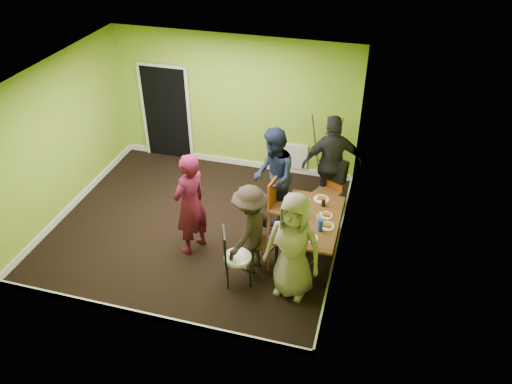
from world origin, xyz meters
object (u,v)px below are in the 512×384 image
thermos (306,212)px  person_left_far (273,177)px  person_back_end (332,164)px  chair_left_far (278,203)px  blue_bottle (320,225)px  dining_table (311,222)px  chair_bentwood (233,254)px  easel (325,150)px  chair_front_end (297,256)px  person_left_near (250,229)px  person_standing (190,204)px  chair_left_near (261,238)px  orange_bottle (307,211)px  person_front_end (293,246)px  chair_back_end (333,176)px

thermos → person_left_far: bearing=132.5°
person_back_end → thermos: bearing=61.7°
chair_left_far → blue_bottle: (0.85, -0.83, 0.30)m
dining_table → chair_bentwood: (-1.01, -0.90, -0.16)m
blue_bottle → easel: bearing=97.2°
chair_front_end → person_left_near: person_left_near is taller
person_standing → blue_bottle: bearing=115.6°
chair_left_near → person_left_near: size_ratio=0.56×
chair_bentwood → chair_left_near: bearing=129.8°
orange_bottle → person_front_end: person_front_end is taller
dining_table → chair_left_near: (-0.73, -0.35, -0.21)m
chair_left_far → person_back_end: person_back_end is taller
chair_back_end → easel: size_ratio=0.70×
dining_table → easel: size_ratio=0.99×
person_left_far → chair_left_near: bearing=-15.0°
blue_bottle → person_standing: (-2.09, -0.10, 0.06)m
chair_left_near → easel: bearing=-178.0°
chair_left_far → thermos: size_ratio=4.97×
chair_front_end → person_back_end: person_back_end is taller
chair_left_near → chair_bentwood: chair_bentwood is taller
person_front_end → thermos: bearing=98.1°
dining_table → person_front_end: 0.89m
chair_bentwood → person_left_near: person_left_near is taller
person_left_near → person_front_end: 0.82m
chair_left_far → chair_back_end: chair_back_end is taller
person_left_near → chair_bentwood: bearing=-7.1°
chair_front_end → person_front_end: size_ratio=0.55×
chair_front_end → blue_bottle: 0.59m
person_standing → person_back_end: 2.71m
chair_left_far → easel: (0.53, 1.69, 0.21)m
chair_left_far → person_left_near: 1.14m
thermos → person_left_far: person_left_far is taller
person_standing → person_front_end: (1.79, -0.51, -0.04)m
person_front_end → blue_bottle: bearing=73.0°
person_front_end → person_left_near: bearing=164.6°
person_standing → person_front_end: person_standing is taller
person_back_end → person_front_end: (-0.21, -2.35, -0.06)m
easel → person_front_end: size_ratio=0.87×
orange_bottle → person_left_near: (-0.75, -0.68, -0.02)m
chair_bentwood → easel: size_ratio=0.64×
chair_back_end → easel: bearing=-48.8°
chair_bentwood → person_front_end: bearing=69.8°
chair_front_end → orange_bottle: 0.86m
person_standing → person_left_near: size_ratio=1.19×
person_back_end → chair_bentwood: bearing=44.5°
blue_bottle → person_front_end: 0.68m
chair_left_near → chair_front_end: size_ratio=0.90×
person_front_end → person_back_end: bearing=93.5°
easel → chair_left_near: bearing=-102.8°
chair_back_end → orange_bottle: (-0.25, -1.21, 0.03)m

